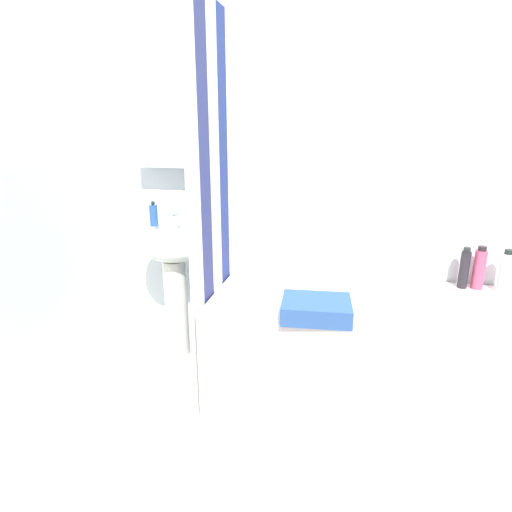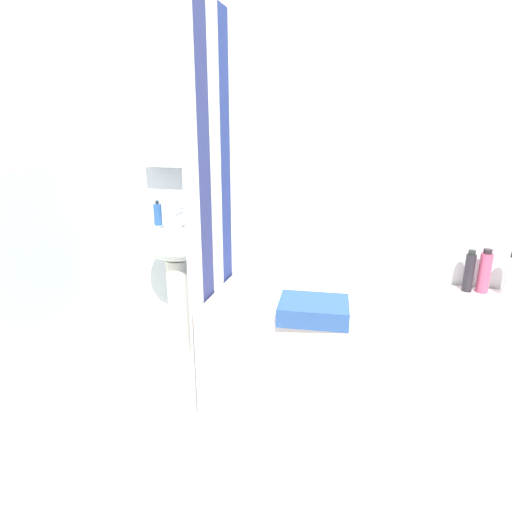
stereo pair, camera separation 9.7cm
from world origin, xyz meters
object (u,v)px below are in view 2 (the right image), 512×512
Objects in this scene: soap_dispenser at (158,214)px; sink at (177,263)px; towel_folded at (313,310)px; toothbrush_cup at (196,220)px; bathtub at (365,351)px; shampoo_bottle at (469,272)px; body_wash_bottle at (485,272)px; conditioner_bottle at (512,276)px.

sink is at bearing -20.70° from soap_dispenser.
soap_dispenser is 1.20m from towel_folded.
toothbrush_cup reaches higher than towel_folded.
sink is at bearing -156.43° from toothbrush_cup.
bathtub is at bearing 47.30° from towel_folded.
soap_dispenser is 0.26m from toothbrush_cup.
soap_dispenser is at bearing 159.30° from sink.
bathtub is at bearing -149.12° from shampoo_bottle.
sink is 3.46× the size of body_wash_bottle.
shampoo_bottle reaches higher than bathtub.
shampoo_bottle is (1.66, 0.12, 0.06)m from sink.
soap_dispenser reaches higher than body_wash_bottle.
towel_folded reaches higher than bathtub.
bathtub is at bearing -9.13° from sink.
towel_folded is (-0.25, -0.27, 0.32)m from bathtub.
sink reaches higher than shampoo_bottle.
conditioner_bottle is at bearing 1.18° from soap_dispenser.
body_wash_bottle is at bearing 34.81° from towel_folded.
bathtub is (1.16, -0.19, -0.33)m from sink.
shampoo_bottle is at bearing 2.03° from soap_dispenser.
body_wash_bottle is (0.58, 0.31, 0.40)m from bathtub.
sink is at bearing -177.14° from conditioner_bottle.
conditioner_bottle is 0.20m from shampoo_bottle.
soap_dispenser is 1.72× the size of toothbrush_cup.
body_wash_bottle reaches higher than conditioner_bottle.
body_wash_bottle is (1.62, 0.07, -0.20)m from toothbrush_cup.
soap_dispenser is at bearing 154.27° from towel_folded.
sink reaches higher than conditioner_bottle.
bathtub is at bearing -12.85° from toothbrush_cup.
bathtub is 6.70× the size of body_wash_bottle.
toothbrush_cup is 1.22m from bathtub.
toothbrush_cup is 0.98m from towel_folded.
bathtub is 6.76× the size of conditioner_bottle.
body_wash_bottle is at bearing 166.87° from conditioner_bottle.
soap_dispenser reaches higher than sink.
sink is 0.33m from soap_dispenser.
toothbrush_cup is at bearing 147.55° from towel_folded.
bathtub is 6.96× the size of shampoo_bottle.
sink is 5.36× the size of soap_dispenser.
bathtub is 0.71m from shampoo_bottle.
toothbrush_cup is (0.12, 0.05, 0.27)m from sink.
soap_dispenser reaches higher than towel_folded.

